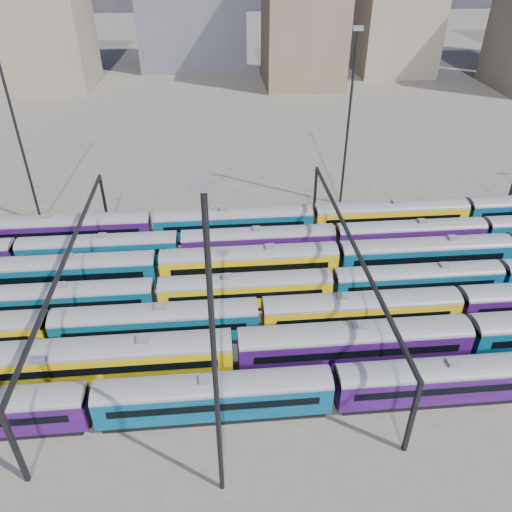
{
  "coord_description": "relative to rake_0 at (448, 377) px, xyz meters",
  "views": [
    {
      "loc": [
        -4.43,
        -44.48,
        35.7
      ],
      "look_at": [
        0.09,
        5.57,
        3.0
      ],
      "focal_mm": 35.0,
      "sensor_mm": 36.0,
      "label": 1
    }
  ],
  "objects": [
    {
      "name": "mast_3",
      "position": [
        -0.35,
        39.0,
        11.3
      ],
      "size": [
        1.4,
        0.5,
        25.6
      ],
      "color": "black",
      "rests_on": "ground"
    },
    {
      "name": "rake_3",
      "position": [
        -7.08,
        15.0,
        -0.13
      ],
      "size": [
        117.78,
        2.87,
        4.83
      ],
      "color": "black",
      "rests_on": "ground"
    },
    {
      "name": "rake_6",
      "position": [
        -6.51,
        30.0,
        0.16
      ],
      "size": [
        130.77,
        3.19,
        5.38
      ],
      "color": "black",
      "rests_on": "ground"
    },
    {
      "name": "ground",
      "position": [
        -15.35,
        15.0,
        -2.67
      ],
      "size": [
        500.0,
        500.0,
        0.0
      ],
      "primitive_type": "plane",
      "color": "#47413C",
      "rests_on": "ground"
    },
    {
      "name": "gantry_2",
      "position": [
        -5.35,
        15.0,
        4.12
      ],
      "size": [
        0.35,
        40.35,
        8.03
      ],
      "color": "black",
      "rests_on": "ground"
    },
    {
      "name": "rake_0",
      "position": [
        0.0,
        0.0,
        0.0
      ],
      "size": [
        144.42,
        3.02,
        5.08
      ],
      "color": "black",
      "rests_on": "ground"
    },
    {
      "name": "rake_4",
      "position": [
        -5.3,
        20.0,
        0.12
      ],
      "size": [
        129.28,
        3.15,
        5.31
      ],
      "color": "black",
      "rests_on": "ground"
    },
    {
      "name": "gantry_1",
      "position": [
        -35.35,
        15.0,
        4.12
      ],
      "size": [
        0.35,
        40.35,
        8.03
      ],
      "color": "black",
      "rests_on": "ground"
    },
    {
      "name": "rake_5",
      "position": [
        -14.57,
        25.0,
        -0.08
      ],
      "size": [
        139.98,
        2.93,
        4.92
      ],
      "color": "black",
      "rests_on": "ground"
    },
    {
      "name": "mast_1",
      "position": [
        -45.35,
        37.0,
        11.3
      ],
      "size": [
        1.4,
        0.5,
        25.6
      ],
      "color": "black",
      "rests_on": "ground"
    },
    {
      "name": "mast_2",
      "position": [
        -20.35,
        -7.0,
        11.3
      ],
      "size": [
        1.4,
        0.5,
        25.6
      ],
      "color": "black",
      "rests_on": "ground"
    },
    {
      "name": "rake_2",
      "position": [
        -26.38,
        10.0,
        0.06
      ],
      "size": [
        105.21,
        3.08,
        5.19
      ],
      "color": "black",
      "rests_on": "ground"
    },
    {
      "name": "rake_1",
      "position": [
        -18.65,
        5.0,
        0.27
      ],
      "size": [
        135.87,
        3.31,
        5.59
      ],
      "color": "black",
      "rests_on": "ground"
    }
  ]
}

